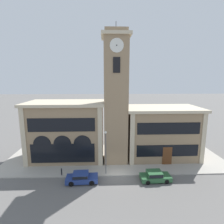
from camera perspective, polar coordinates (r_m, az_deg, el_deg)
The scene contains 9 objects.
ground_plane at distance 26.54m, azimuth 1.79°, elevation -20.27°, with size 300.00×300.00×0.00m, color #605E5B.
sidewalk_kerb at distance 31.87m, azimuth 1.02°, elevation -14.59°, with size 37.02×12.14×0.15m.
clock_tower at distance 27.97m, azimuth 1.22°, elevation 4.20°, with size 4.41×4.41×22.10m.
town_hall_left_wing at distance 31.31m, azimuth -14.49°, elevation -5.76°, with size 13.06×7.70×9.95m.
town_hall_right_wing at distance 32.27m, azimuth 15.76°, elevation -6.27°, with size 12.77×7.70×8.94m.
parked_car_near at distance 25.26m, azimuth -9.91°, elevation -20.26°, with size 4.32×2.05×1.36m.
parked_car_mid at distance 25.92m, azimuth 13.85°, elevation -19.59°, with size 4.17×2.03×1.36m.
street_lamp at distance 25.10m, azimuth -2.04°, elevation -11.23°, with size 0.36×0.36×6.40m.
bollard at distance 27.26m, azimuth -16.15°, elevation -18.20°, with size 0.18×0.18×1.06m.
Camera 1 is at (-1.64, -22.77, 13.53)m, focal length 28.00 mm.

